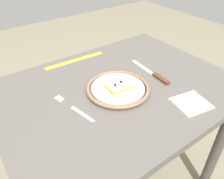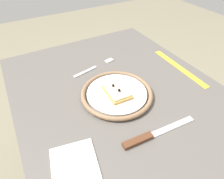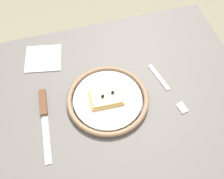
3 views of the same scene
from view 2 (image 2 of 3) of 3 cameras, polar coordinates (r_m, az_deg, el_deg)
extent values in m
cube|color=#5B5651|center=(0.68, 3.44, -2.92)|extent=(0.94, 0.71, 0.03)
cylinder|color=#4C4742|center=(1.17, -21.28, -8.23)|extent=(0.05, 0.05, 0.69)
cylinder|color=#4C4742|center=(1.30, 4.22, 1.01)|extent=(0.05, 0.05, 0.69)
cylinder|color=white|center=(0.67, 1.44, -1.29)|extent=(0.21, 0.21, 0.01)
torus|color=#8C6B4C|center=(0.66, 1.45, -1.06)|extent=(0.25, 0.25, 0.02)
cube|color=tan|center=(0.65, 1.46, -0.77)|extent=(0.10, 0.08, 0.01)
cube|color=beige|center=(0.65, 1.47, -0.24)|extent=(0.09, 0.07, 0.01)
sphere|color=black|center=(0.64, 2.28, -0.34)|extent=(0.01, 0.01, 0.01)
sphere|color=black|center=(0.66, 0.35, 1.25)|extent=(0.01, 0.01, 0.01)
cube|color=silver|center=(0.60, 17.60, -10.49)|extent=(0.03, 0.15, 0.00)
cube|color=#59331E|center=(0.55, 7.73, -14.87)|extent=(0.03, 0.09, 0.01)
cube|color=silver|center=(0.79, -7.95, 5.29)|extent=(0.03, 0.11, 0.00)
cube|color=silver|center=(0.85, -0.85, 8.67)|extent=(0.03, 0.04, 0.00)
cube|color=yellow|center=(0.85, 19.48, 6.23)|extent=(0.30, 0.04, 0.00)
cube|color=white|center=(0.52, -11.20, -20.89)|extent=(0.14, 0.13, 0.00)
camera|label=1|loc=(0.91, -59.14, 28.76)|focal=35.91mm
camera|label=3|loc=(0.80, 58.02, 49.72)|focal=44.76mm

